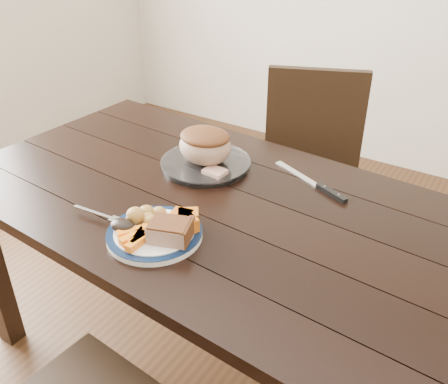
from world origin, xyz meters
The scene contains 15 objects.
ground centered at (0.00, 0.00, 0.00)m, with size 4.00×4.00×0.00m, color #472B16.
dining_table centered at (0.00, 0.00, 0.66)m, with size 1.66×1.00×0.75m.
chair_far centered at (0.04, 0.73, 0.52)m, with size 0.55×0.56×0.93m.
dinner_plate centered at (0.00, -0.25, 0.76)m, with size 0.26×0.26×0.02m, color white.
plate_rim centered at (0.00, -0.25, 0.77)m, with size 0.26×0.26×0.02m, color #0A1A36.
serving_platter centered at (-0.11, 0.16, 0.76)m, with size 0.30×0.30×0.02m, color white.
pork_slice centered at (0.06, -0.25, 0.79)m, with size 0.10×0.08×0.05m, color tan.
roasted_potatoes centered at (-0.04, -0.23, 0.79)m, with size 0.09×0.09×0.05m.
carrot_batons centered at (-0.01, -0.31, 0.78)m, with size 0.08×0.11×0.02m.
pumpkin_wedges centered at (0.06, -0.18, 0.79)m, with size 0.09×0.09×0.04m.
dark_mushroom centered at (-0.07, -0.29, 0.79)m, with size 0.07×0.05×0.03m, color black.
fork centered at (-0.17, -0.27, 0.77)m, with size 0.18×0.03×0.00m.
roast_joint centered at (-0.11, 0.16, 0.83)m, with size 0.18×0.16×0.12m, color tan.
cut_slice centered at (-0.03, 0.10, 0.78)m, with size 0.07×0.06×0.02m, color tan.
carving_knife centered at (0.29, 0.23, 0.76)m, with size 0.30×0.15×0.01m.
Camera 1 is at (0.75, -1.07, 1.55)m, focal length 40.00 mm.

